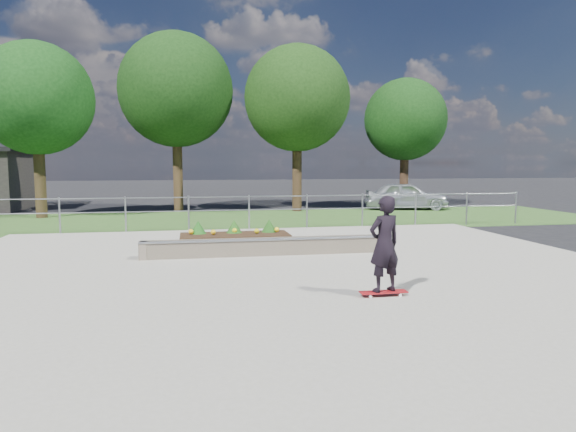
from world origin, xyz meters
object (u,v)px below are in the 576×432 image
object	(u,v)px
grind_ledge	(267,246)
parked_car	(406,196)
skateboarder	(384,245)
planter_bed	(235,236)

from	to	relation	value
grind_ledge	parked_car	distance (m)	14.19
grind_ledge	skateboarder	world-z (taller)	skateboarder
grind_ledge	skateboarder	size ratio (longest dim) A/B	3.57
planter_bed	skateboarder	xyz separation A→B (m)	(1.95, -6.27, 0.69)
skateboarder	planter_bed	bearing A→B (deg)	107.26
planter_bed	parked_car	size ratio (longest dim) A/B	0.75
grind_ledge	parked_car	xyz separation A→B (m)	(8.53, 11.33, 0.41)
skateboarder	parked_car	bearing A→B (deg)	65.14
grind_ledge	planter_bed	xyz separation A→B (m)	(-0.62, 2.06, -0.02)
grind_ledge	parked_car	bearing A→B (deg)	53.02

